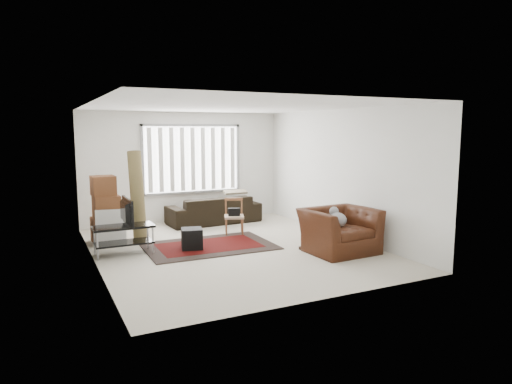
# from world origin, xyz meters

# --- Properties ---
(room) EXTENTS (6.00, 6.02, 2.71)m
(room) POSITION_xyz_m (0.03, 0.51, 1.76)
(room) COLOR beige
(room) RESTS_ON ground
(persian_rug) EXTENTS (2.48, 1.68, 0.02)m
(persian_rug) POSITION_xyz_m (-0.35, 0.33, 0.01)
(persian_rug) COLOR black
(persian_rug) RESTS_ON ground
(tv_stand) EXTENTS (1.08, 0.49, 0.54)m
(tv_stand) POSITION_xyz_m (-1.95, 0.48, 0.39)
(tv_stand) COLOR black
(tv_stand) RESTS_ON ground
(tv) EXTENTS (0.11, 0.87, 0.50)m
(tv) POSITION_xyz_m (-1.95, 0.48, 0.79)
(tv) COLOR black
(tv) RESTS_ON tv_stand
(subwoofer) EXTENTS (0.47, 0.47, 0.39)m
(subwoofer) POSITION_xyz_m (-0.73, 0.26, 0.21)
(subwoofer) COLOR black
(subwoofer) RESTS_ON persian_rug
(moving_boxes) EXTENTS (0.58, 0.53, 1.35)m
(moving_boxes) POSITION_xyz_m (-2.09, 1.64, 0.63)
(moving_boxes) COLOR brown
(moving_boxes) RESTS_ON ground
(white_flatpack) EXTENTS (0.59, 0.29, 0.73)m
(white_flatpack) POSITION_xyz_m (-2.07, 1.18, 0.36)
(white_flatpack) COLOR silver
(white_flatpack) RESTS_ON ground
(rolled_rug) EXTENTS (0.29, 0.60, 1.86)m
(rolled_rug) POSITION_xyz_m (-1.51, 1.32, 0.93)
(rolled_rug) COLOR brown
(rolled_rug) RESTS_ON ground
(sofa) EXTENTS (2.29, 1.08, 0.86)m
(sofa) POSITION_xyz_m (0.56, 2.45, 0.43)
(sofa) COLOR black
(sofa) RESTS_ON ground
(side_chair) EXTENTS (0.54, 0.54, 0.77)m
(side_chair) POSITION_xyz_m (0.52, 1.12, 0.43)
(side_chair) COLOR tan
(side_chair) RESTS_ON ground
(armchair) EXTENTS (1.30, 1.15, 0.93)m
(armchair) POSITION_xyz_m (1.69, -1.12, 0.47)
(armchair) COLOR #3C1A0C
(armchair) RESTS_ON ground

